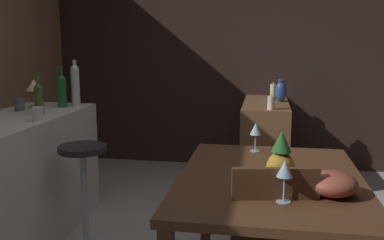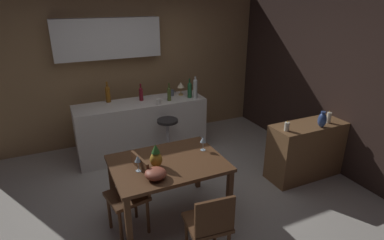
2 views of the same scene
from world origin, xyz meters
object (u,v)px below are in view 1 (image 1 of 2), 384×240
Objects in this scene: sideboard_cabinet at (265,143)px; bar_stool at (85,195)px; cup_white at (38,114)px; counter_lamp at (34,87)px; wine_bottle_olive at (39,97)px; wine_bottle_clear at (75,84)px; wine_glass_left at (285,170)px; wine_bottle_green at (62,89)px; vase_ceramic_blue at (281,91)px; pineapple_centerpiece at (281,163)px; dining_table at (270,192)px; wine_glass_right at (256,130)px; pillar_candle_short at (273,91)px; pillar_candle_tall at (271,103)px; cup_slate at (19,104)px; fruit_bowl at (332,183)px.

sideboard_cabinet reaches higher than bar_stool.
cup_white is 0.61m from counter_lamp.
wine_bottle_olive is 2.67× the size of cup_white.
wine_glass_left is at bearing -131.84° from wine_bottle_clear.
wine_bottle_clear reaches higher than wine_bottle_green.
pineapple_centerpiece is at bearing 178.28° from vase_ceramic_blue.
dining_table is 5.63× the size of vase_ceramic_blue.
dining_table is 6.98× the size of wine_glass_right.
bar_stool is 4.09× the size of pillar_candle_short.
counter_lamp is at bearing 62.89° from dining_table.
pillar_candle_tall reaches higher than dining_table.
wine_bottle_green reaches higher than cup_slate.
vase_ceramic_blue is at bearing -10.82° from pillar_candle_tall.
pillar_candle_short is (1.62, -1.90, -0.05)m from cup_slate.
cup_white reaches higher than sideboard_cabinet.
wine_glass_left is 1.75× the size of cup_slate.
sideboard_cabinet is 0.54m from vase_ceramic_blue.
wine_glass_right is 1.72m from vase_ceramic_blue.
wine_glass_right is at bearing -95.61° from wine_bottle_olive.
cup_white is at bearing 129.60° from pillar_candle_tall.
vase_ceramic_blue reaches higher than cup_white.
wine_bottle_clear reaches higher than cup_slate.
wine_bottle_green is (1.36, 1.68, 0.16)m from wine_glass_left.
wine_bottle_olive reaches higher than fruit_bowl.
wine_glass_left is 0.83× the size of fruit_bowl.
wine_glass_left is 2.22m from cup_slate.
pineapple_centerpiece is 2.52× the size of cup_slate.
pillar_candle_tall is at bearing -67.86° from wine_bottle_green.
fruit_bowl is (-0.23, -0.27, 0.14)m from dining_table.
wine_bottle_clear is at bearing 55.12° from dining_table.
wine_glass_left is 2.03m from pillar_candle_tall.
pineapple_centerpiece reaches higher than sideboard_cabinet.
bar_stool is at bearing 57.70° from wine_glass_left.
wine_bottle_olive reaches higher than bar_stool.
wine_bottle_olive is at bearing 84.39° from wine_glass_right.
sideboard_cabinet is 2.40m from fruit_bowl.
bar_stool is at bearing 64.50° from pineapple_centerpiece.
wine_glass_right is at bearing 10.41° from dining_table.
dining_table is at bearing -110.38° from bar_stool.
sideboard_cabinet is at bearing 5.56° from pillar_candle_tall.
wine_glass_right is at bearing 9.62° from wine_glass_left.
cup_white is (-0.07, 1.41, 0.07)m from wine_glass_right.
pillar_candle_tall is at bearing -57.51° from wine_bottle_olive.
pillar_candle_tall reaches higher than bar_stool.
counter_lamp reaches higher than cup_slate.
sideboard_cabinet is 2.33m from cup_slate.
counter_lamp reaches higher than cup_white.
pineapple_centerpiece is at bearing -179.11° from pillar_candle_tall.
wine_bottle_clear reaches higher than cup_white.
pillar_candle_short is at bearing -2.11° from pillar_candle_tall.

